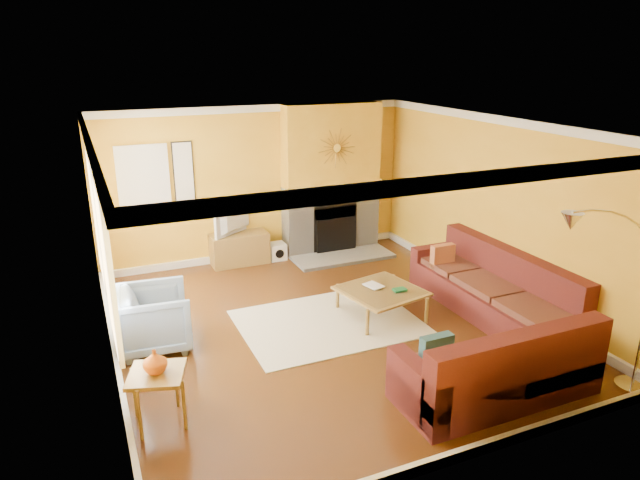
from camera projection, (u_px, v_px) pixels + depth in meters
name	position (u px, v px, depth m)	size (l,w,h in m)	color
floor	(326.00, 325.00, 7.82)	(5.50, 6.00, 0.02)	#5D3313
ceiling	(326.00, 125.00, 6.95)	(5.50, 6.00, 0.02)	white
wall_back	(256.00, 183.00, 10.00)	(5.50, 0.02, 2.70)	gold
wall_front	(472.00, 331.00, 4.77)	(5.50, 0.02, 2.70)	gold
wall_left	(100.00, 261.00, 6.34)	(0.02, 6.00, 2.70)	gold
wall_right	(496.00, 209.00, 8.42)	(0.02, 6.00, 2.70)	gold
baseboard	(326.00, 321.00, 7.79)	(5.50, 6.00, 0.12)	white
crown_molding	(326.00, 131.00, 6.97)	(5.50, 6.00, 0.12)	white
window_left_near	(96.00, 218.00, 7.44)	(0.06, 1.22, 1.72)	white
window_left_far	(106.00, 266.00, 5.79)	(0.06, 1.22, 1.72)	white
window_back	(144.00, 182.00, 9.18)	(0.82, 0.06, 1.22)	white
wall_art	(184.00, 176.00, 9.41)	(0.34, 0.04, 1.14)	white
fireplace	(331.00, 179.00, 10.33)	(1.80, 0.40, 2.70)	gray
mantel	(337.00, 187.00, 10.15)	(1.92, 0.22, 0.08)	white
hearth	(343.00, 257.00, 10.27)	(1.80, 0.70, 0.06)	gray
sunburst	(337.00, 148.00, 9.94)	(0.70, 0.04, 0.70)	olive
rug	(328.00, 322.00, 7.86)	(2.40, 1.80, 0.02)	beige
sectional_sofa	(449.00, 305.00, 7.36)	(2.84, 3.53, 0.90)	#5B1F1D
coffee_table	(381.00, 302.00, 8.02)	(1.02, 1.02, 0.40)	white
media_console	(239.00, 249.00, 9.97)	(0.99, 0.45, 0.55)	olive
tv	(238.00, 219.00, 9.80)	(0.95, 0.13, 0.55)	black
subwoofer	(277.00, 251.00, 10.22)	(0.29, 0.29, 0.29)	white
armchair	(155.00, 318.00, 7.12)	(0.85, 0.87, 0.79)	gray
side_table	(159.00, 398.00, 5.68)	(0.53, 0.53, 0.58)	olive
vase	(155.00, 361.00, 5.55)	(0.24, 0.24, 0.25)	#C55813
book	(368.00, 288.00, 7.99)	(0.20, 0.27, 0.03)	white
arc_lamp	(609.00, 309.00, 5.78)	(1.38, 0.36, 2.17)	silver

